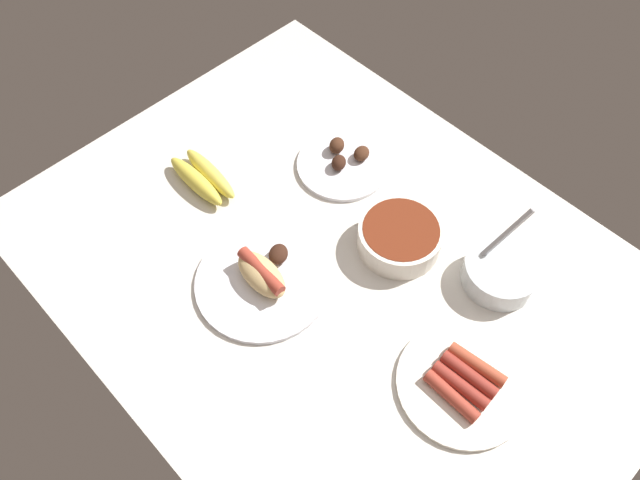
{
  "coord_description": "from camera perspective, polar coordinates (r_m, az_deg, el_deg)",
  "views": [
    {
      "loc": [
        -43.03,
        45.97,
        102.57
      ],
      "look_at": [
        5.0,
        -0.62,
        3.0
      ],
      "focal_mm": 35.31,
      "sensor_mm": 36.0,
      "label": 1
    }
  ],
  "objects": [
    {
      "name": "bowl_coleslaw",
      "position": [
        1.21,
        16.08,
        -2.75
      ],
      "size": [
        14.1,
        14.1,
        14.86
      ],
      "color": "silver",
      "rests_on": "ground_plane"
    },
    {
      "name": "banana_bunch",
      "position": [
        1.33,
        -10.57,
        5.6
      ],
      "size": [
        17.15,
        7.53,
        3.93
      ],
      "color": "#E5D14C",
      "rests_on": "ground_plane"
    },
    {
      "name": "ground_plane",
      "position": [
        1.22,
        1.43,
        -2.75
      ],
      "size": [
        120.0,
        90.0,
        3.0
      ],
      "primitive_type": "cube",
      "color": "silver"
    },
    {
      "name": "plate_sausages",
      "position": [
        1.12,
        12.85,
        -12.5
      ],
      "size": [
        22.69,
        22.69,
        3.27
      ],
      "color": "white",
      "rests_on": "ground_plane"
    },
    {
      "name": "bowl_chili",
      "position": [
        1.21,
        7.25,
        0.33
      ],
      "size": [
        16.31,
        16.31,
        5.49
      ],
      "color": "white",
      "rests_on": "ground_plane"
    },
    {
      "name": "plate_grilled_meat",
      "position": [
        1.35,
        2.12,
        7.05
      ],
      "size": [
        19.6,
        19.6,
        4.14
      ],
      "color": "white",
      "rests_on": "ground_plane"
    },
    {
      "name": "plate_hotdog_assembled",
      "position": [
        1.18,
        -5.2,
        -3.43
      ],
      "size": [
        25.38,
        25.38,
        5.61
      ],
      "color": "white",
      "rests_on": "ground_plane"
    }
  ]
}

